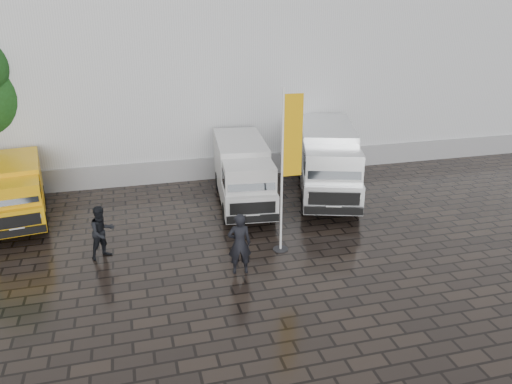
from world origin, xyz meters
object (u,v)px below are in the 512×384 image
(van_silver, at_px, (327,163))
(flagpole, at_px, (288,162))
(wheelie_bin, at_px, (347,160))
(van_yellow, at_px, (16,193))
(person_front, at_px, (239,244))
(van_white, at_px, (243,174))
(person_tent, at_px, (102,232))

(van_silver, bearing_deg, flagpole, -108.44)
(van_silver, relative_size, wheelie_bin, 6.69)
(van_yellow, distance_m, wheelie_bin, 14.57)
(person_front, bearing_deg, van_white, -97.49)
(flagpole, bearing_deg, van_silver, 53.62)
(van_yellow, height_order, flagpole, flagpole)
(van_white, bearing_deg, van_yellow, -176.89)
(van_white, distance_m, person_tent, 6.30)
(van_silver, xyz_separation_m, person_tent, (-8.98, -3.35, -0.53))
(van_silver, relative_size, person_tent, 3.70)
(flagpole, height_order, wheelie_bin, flagpole)
(person_tent, bearing_deg, van_yellow, 97.60)
(van_white, xyz_separation_m, person_tent, (-5.35, -3.30, -0.35))
(person_front, bearing_deg, van_yellow, -32.69)
(flagpole, relative_size, person_tent, 3.06)
(wheelie_bin, bearing_deg, person_front, -127.17)
(wheelie_bin, height_order, person_front, person_front)
(van_silver, distance_m, wheelie_bin, 3.79)
(van_yellow, height_order, wheelie_bin, van_yellow)
(van_silver, bearing_deg, van_yellow, -164.15)
(van_silver, xyz_separation_m, flagpole, (-3.19, -4.33, 1.61))
(van_yellow, distance_m, van_silver, 12.09)
(van_white, height_order, person_tent, van_white)
(flagpole, bearing_deg, van_yellow, 151.78)
(van_white, xyz_separation_m, van_silver, (3.63, 0.05, 0.17))
(person_tent, bearing_deg, van_white, -0.03)
(van_yellow, xyz_separation_m, van_silver, (12.08, -0.44, 0.32))
(van_yellow, height_order, van_silver, van_silver)
(person_front, relative_size, person_tent, 1.10)
(van_silver, xyz_separation_m, wheelie_bin, (2.27, 2.88, -0.92))
(van_yellow, height_order, person_tent, van_yellow)
(wheelie_bin, distance_m, person_tent, 12.87)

